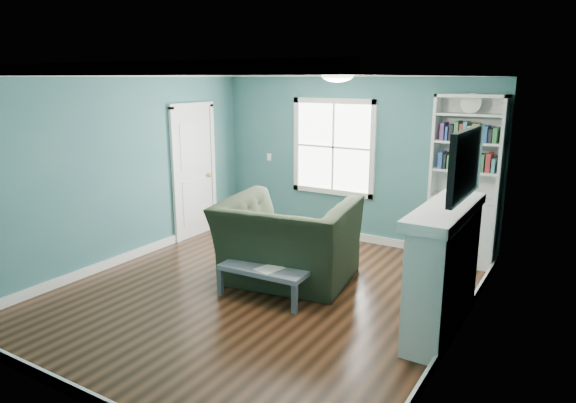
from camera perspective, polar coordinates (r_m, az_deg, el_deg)
The scene contains 13 objects.
floor at distance 6.24m, azimuth -3.00°, elevation -10.12°, with size 5.00×5.00×0.00m, color black.
room_walls at distance 5.78m, azimuth -3.19°, elevation 4.37°, with size 5.00×5.00×5.00m.
trim at distance 5.85m, azimuth -3.15°, elevation 1.04°, with size 4.50×5.00×2.60m.
window at distance 8.08m, azimuth 5.06°, elevation 6.04°, with size 1.40×0.06×1.50m.
bookshelf at distance 7.33m, azimuth 18.97°, elevation 0.39°, with size 0.90×0.35×2.31m.
fireplace at distance 5.38m, azimuth 17.02°, elevation -7.38°, with size 0.44×1.58×1.30m.
tv at distance 5.08m, azimuth 19.18°, elevation 3.98°, with size 0.06×1.10×0.65m, color black.
door at distance 8.31m, azimuth -10.39°, elevation 3.45°, with size 0.12×0.98×2.17m.
ceiling_fixture at distance 5.34m, azimuth 5.54°, elevation 13.99°, with size 0.38×0.38×0.15m.
light_switch at distance 8.71m, azimuth -2.09°, elevation 4.97°, with size 0.08×0.01×0.12m, color white.
recliner at distance 6.38m, azimuth -0.01°, elevation -2.91°, with size 1.59×1.03×1.39m, color #1F2E1C.
coffee_table at distance 6.04m, azimuth -2.29°, elevation -7.50°, with size 1.07×0.62×0.38m.
paper_sheet at distance 5.91m, azimuth -2.07°, elevation -7.46°, with size 0.24×0.30×0.00m, color white.
Camera 1 is at (3.23, -4.71, 2.51)m, focal length 32.00 mm.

